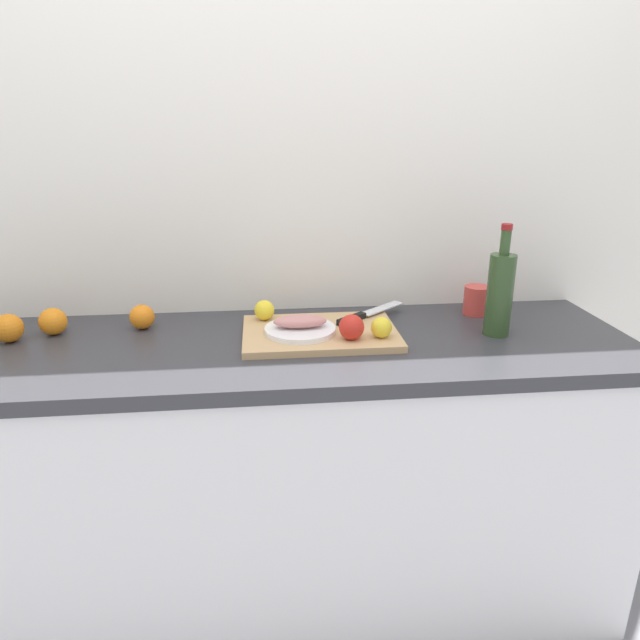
# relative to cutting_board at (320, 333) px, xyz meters

# --- Properties ---
(ground_plane) EXTENTS (12.00, 12.00, 0.00)m
(ground_plane) POSITION_rel_cutting_board_xyz_m (-0.11, -0.03, -0.91)
(ground_plane) COLOR slate
(back_wall) EXTENTS (3.20, 0.05, 2.50)m
(back_wall) POSITION_rel_cutting_board_xyz_m (-0.11, 0.29, 0.34)
(back_wall) COLOR white
(back_wall) RESTS_ON ground_plane
(kitchen_counter) EXTENTS (2.00, 0.60, 0.90)m
(kitchen_counter) POSITION_rel_cutting_board_xyz_m (-0.11, -0.03, -0.46)
(kitchen_counter) COLOR white
(kitchen_counter) RESTS_ON ground_plane
(cutting_board) EXTENTS (0.44, 0.31, 0.02)m
(cutting_board) POSITION_rel_cutting_board_xyz_m (0.00, 0.00, 0.00)
(cutting_board) COLOR tan
(cutting_board) RESTS_ON kitchen_counter
(white_plate) EXTENTS (0.20, 0.20, 0.01)m
(white_plate) POSITION_rel_cutting_board_xyz_m (-0.06, -0.01, 0.02)
(white_plate) COLOR white
(white_plate) RESTS_ON cutting_board
(fish_fillet) EXTENTS (0.15, 0.06, 0.04)m
(fish_fillet) POSITION_rel_cutting_board_xyz_m (-0.06, -0.01, 0.04)
(fish_fillet) COLOR tan
(fish_fillet) RESTS_ON white_plate
(chef_knife) EXTENTS (0.24, 0.21, 0.02)m
(chef_knife) POSITION_rel_cutting_board_xyz_m (0.14, 0.09, 0.02)
(chef_knife) COLOR silver
(chef_knife) RESTS_ON cutting_board
(lemon_0) EXTENTS (0.06, 0.06, 0.06)m
(lemon_0) POSITION_rel_cutting_board_xyz_m (0.16, -0.08, 0.04)
(lemon_0) COLOR yellow
(lemon_0) RESTS_ON cutting_board
(lemon_1) EXTENTS (0.06, 0.06, 0.06)m
(lemon_1) POSITION_rel_cutting_board_xyz_m (-0.16, 0.11, 0.04)
(lemon_1) COLOR yellow
(lemon_1) RESTS_ON cutting_board
(tomato_0) EXTENTS (0.07, 0.07, 0.07)m
(tomato_0) POSITION_rel_cutting_board_xyz_m (0.08, -0.08, 0.05)
(tomato_0) COLOR red
(tomato_0) RESTS_ON cutting_board
(wine_bottle) EXTENTS (0.07, 0.07, 0.32)m
(wine_bottle) POSITION_rel_cutting_board_xyz_m (0.51, -0.03, 0.12)
(wine_bottle) COLOR #2D4723
(wine_bottle) RESTS_ON kitchen_counter
(coffee_mug_0) EXTENTS (0.12, 0.08, 0.09)m
(coffee_mug_0) POSITION_rel_cutting_board_xyz_m (0.52, 0.15, 0.04)
(coffee_mug_0) COLOR #CC3F38
(coffee_mug_0) RESTS_ON kitchen_counter
(orange_0) EXTENTS (0.07, 0.07, 0.07)m
(orange_0) POSITION_rel_cutting_board_xyz_m (-0.52, 0.12, 0.03)
(orange_0) COLOR orange
(orange_0) RESTS_ON kitchen_counter
(orange_1) EXTENTS (0.08, 0.08, 0.08)m
(orange_1) POSITION_rel_cutting_board_xyz_m (-0.77, 0.10, 0.03)
(orange_1) COLOR orange
(orange_1) RESTS_ON kitchen_counter
(orange_2) EXTENTS (0.08, 0.08, 0.08)m
(orange_2) POSITION_rel_cutting_board_xyz_m (-0.87, 0.05, 0.03)
(orange_2) COLOR orange
(orange_2) RESTS_ON kitchen_counter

